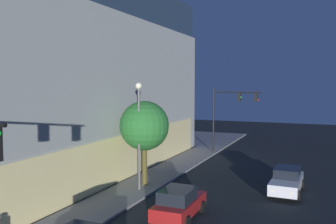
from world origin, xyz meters
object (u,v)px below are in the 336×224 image
at_px(traffic_light_far_corner, 230,107).
at_px(car_red, 179,203).
at_px(sidewalk_tree, 144,126).
at_px(car_white, 287,180).
at_px(street_lamp_sidewalk, 139,122).
at_px(modern_building, 27,77).

distance_m(traffic_light_far_corner, car_red, 20.37).
bearing_deg(traffic_light_far_corner, sidewalk_tree, 169.70).
bearing_deg(traffic_light_far_corner, car_red, -174.37).
bearing_deg(car_white, street_lamp_sidewalk, 111.38).
height_order(street_lamp_sidewalk, car_white, street_lamp_sidewalk).
relative_size(modern_building, sidewalk_tree, 5.19).
distance_m(traffic_light_far_corner, car_white, 14.80).
height_order(modern_building, street_lamp_sidewalk, modern_building).
relative_size(modern_building, traffic_light_far_corner, 4.59).
bearing_deg(street_lamp_sidewalk, traffic_light_far_corner, -8.75).
height_order(modern_building, car_red, modern_building).
bearing_deg(street_lamp_sidewalk, car_white, -68.62).
xyz_separation_m(street_lamp_sidewalk, car_white, (3.69, -9.43, -3.97)).
bearing_deg(traffic_light_far_corner, car_white, -150.66).
distance_m(street_lamp_sidewalk, car_white, 10.88).
distance_m(modern_building, street_lamp_sidewalk, 13.52).
bearing_deg(modern_building, sidewalk_tree, -97.98).
height_order(traffic_light_far_corner, sidewalk_tree, traffic_light_far_corner).
xyz_separation_m(traffic_light_far_corner, car_white, (-12.38, -6.96, -4.17)).
xyz_separation_m(modern_building, sidewalk_tree, (-1.76, -12.56, -3.60)).
bearing_deg(sidewalk_tree, modern_building, 82.02).
xyz_separation_m(car_red, car_white, (7.47, -5.00, -0.02)).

